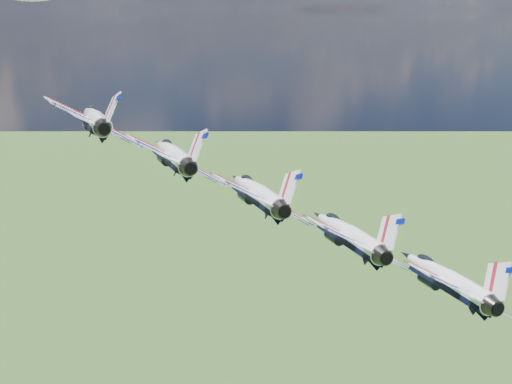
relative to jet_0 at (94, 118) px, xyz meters
name	(u,v)px	position (x,y,z in m)	size (l,w,h in m)	color
jet_0	(94,118)	(0.00, 0.00, 0.00)	(11.35, 16.80, 5.02)	white
jet_1	(172,154)	(7.38, -6.84, -3.39)	(11.35, 16.80, 5.02)	white
jet_2	(256,192)	(14.75, -13.67, -6.78)	(11.35, 16.80, 5.02)	white
jet_3	(346,233)	(22.13, -20.51, -10.18)	(11.35, 16.80, 5.02)	white
jet_4	(444,278)	(29.50, -27.34, -13.57)	(11.35, 16.80, 5.02)	white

